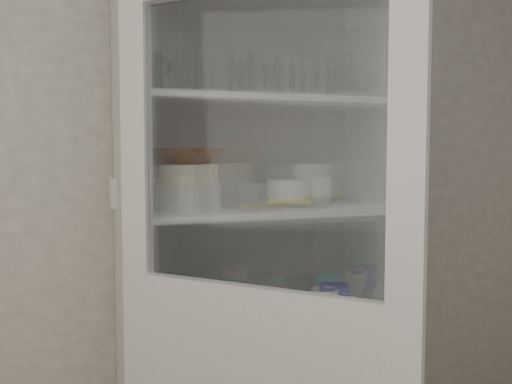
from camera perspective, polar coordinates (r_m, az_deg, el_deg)
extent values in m
cube|color=#99958C|center=(2.28, -6.61, -0.16)|extent=(3.60, 0.02, 2.60)
cube|color=beige|center=(2.05, -13.02, -7.77)|extent=(0.03, 0.45, 2.10)
cube|color=beige|center=(2.36, 11.27, -6.21)|extent=(0.03, 0.45, 2.10)
cube|color=gray|center=(2.35, -1.69, -6.15)|extent=(1.00, 0.03, 2.10)
cube|color=white|center=(2.19, 0.13, -12.30)|extent=(0.94, 0.42, 0.02)
cube|color=white|center=(2.11, 0.13, -1.84)|extent=(0.94, 0.42, 0.02)
cube|color=white|center=(2.11, 0.14, 9.03)|extent=(0.94, 0.42, 0.02)
cube|color=beige|center=(1.76, -11.84, 5.05)|extent=(0.09, 0.09, 0.80)
cube|color=beige|center=(1.39, 14.99, 5.28)|extent=(0.09, 0.09, 0.80)
cube|color=silver|center=(1.53, -0.04, 5.29)|extent=(0.50, 0.54, 0.78)
cylinder|color=silver|center=(1.92, -10.71, 11.64)|extent=(0.08, 0.08, 0.12)
cylinder|color=silver|center=(1.94, -6.94, 11.92)|extent=(0.10, 0.10, 0.15)
cylinder|color=silver|center=(1.98, -1.51, 11.90)|extent=(0.08, 0.08, 0.15)
cylinder|color=silver|center=(2.04, 5.38, 11.33)|extent=(0.07, 0.07, 0.13)
cylinder|color=silver|center=(2.08, 4.24, 11.15)|extent=(0.08, 0.08, 0.13)
cylinder|color=silver|center=(2.12, 7.98, 11.08)|extent=(0.08, 0.08, 0.13)
cylinder|color=silver|center=(2.10, 8.87, 11.27)|extent=(0.09, 0.09, 0.14)
cylinder|color=silver|center=(2.04, -11.19, 11.22)|extent=(0.07, 0.07, 0.13)
cylinder|color=silver|center=(2.01, -10.39, 11.60)|extent=(0.09, 0.09, 0.15)
cylinder|color=silver|center=(2.13, -1.81, 11.14)|extent=(0.09, 0.09, 0.14)
cylinder|color=silver|center=(2.13, 1.60, 10.98)|extent=(0.07, 0.07, 0.12)
cylinder|color=silver|center=(2.14, -0.73, 11.11)|extent=(0.09, 0.09, 0.14)
cylinder|color=silver|center=(2.02, -6.72, -0.42)|extent=(0.23, 0.23, 0.10)
cylinder|color=silver|center=(2.16, -11.55, 0.00)|extent=(0.22, 0.22, 0.11)
cylinder|color=white|center=(2.02, -6.74, 1.87)|extent=(0.25, 0.25, 0.06)
imported|color=#572B13|center=(2.02, -6.76, 3.59)|extent=(0.27, 0.27, 0.06)
cylinder|color=silver|center=(2.17, 3.32, -1.17)|extent=(0.41, 0.41, 0.02)
cube|color=yellow|center=(2.17, 3.32, -0.79)|extent=(0.20, 0.20, 0.01)
cylinder|color=silver|center=(2.17, 3.33, 0.31)|extent=(0.20, 0.20, 0.07)
cylinder|color=silver|center=(2.24, 5.62, 0.81)|extent=(0.15, 0.15, 0.16)
imported|color=#1F2EA4|center=(2.23, 7.81, -10.41)|extent=(0.17, 0.17, 0.10)
imported|color=teal|center=(2.37, 7.16, -9.47)|extent=(0.14, 0.14, 0.11)
imported|color=silver|center=(2.17, 6.88, -10.86)|extent=(0.14, 0.14, 0.10)
cylinder|color=teal|center=(2.19, -2.25, -10.82)|extent=(0.09, 0.09, 0.09)
ellipsoid|color=teal|center=(2.18, -2.25, -9.52)|extent=(0.09, 0.09, 0.02)
cylinder|color=silver|center=(2.05, -6.76, -12.60)|extent=(0.10, 0.10, 0.04)
cylinder|color=silver|center=(2.15, -6.54, -10.66)|extent=(0.12, 0.12, 0.12)
cylinder|color=silver|center=(2.16, 2.92, 11.24)|extent=(0.08, 0.08, 0.15)
cylinder|color=silver|center=(2.22, 7.81, 11.05)|extent=(0.08, 0.08, 0.16)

